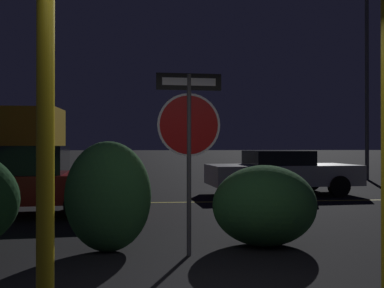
# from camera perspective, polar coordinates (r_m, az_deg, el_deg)

# --- Properties ---
(road_center_stripe) EXTENTS (42.51, 0.12, 0.01)m
(road_center_stripe) POSITION_cam_1_polar(r_m,az_deg,el_deg) (10.91, -2.58, -7.77)
(road_center_stripe) COLOR gold
(road_center_stripe) RESTS_ON ground_plane
(stop_sign) EXTENTS (0.86, 0.07, 2.39)m
(stop_sign) POSITION_cam_1_polar(r_m,az_deg,el_deg) (5.60, -0.41, 2.37)
(stop_sign) COLOR #4C4C51
(stop_sign) RESTS_ON ground_plane
(yellow_pole_left) EXTENTS (0.12, 0.12, 2.95)m
(yellow_pole_left) POSITION_cam_1_polar(r_m,az_deg,el_deg) (3.18, -18.96, 0.48)
(yellow_pole_left) COLOR yellow
(yellow_pole_left) RESTS_ON ground_plane
(hedge_bush_2) EXTENTS (1.16, 0.76, 1.50)m
(hedge_bush_2) POSITION_cam_1_polar(r_m,az_deg,el_deg) (5.94, -11.10, -6.87)
(hedge_bush_2) COLOR #285B2D
(hedge_bush_2) RESTS_ON ground_plane
(hedge_bush_3) EXTENTS (1.50, 1.20, 1.16)m
(hedge_bush_3) POSITION_cam_1_polar(r_m,az_deg,el_deg) (6.28, 9.64, -8.07)
(hedge_bush_3) COLOR #285B2D
(hedge_bush_3) RESTS_ON ground_plane
(passing_car_2) EXTENTS (4.91, 2.35, 1.43)m
(passing_car_2) POSITION_cam_1_polar(r_m,az_deg,el_deg) (9.60, -22.76, -4.55)
(passing_car_2) COLOR maroon
(passing_car_2) RESTS_ON ground_plane
(passing_car_3) EXTENTS (4.50, 2.25, 1.29)m
(passing_car_3) POSITION_cam_1_polar(r_m,az_deg,el_deg) (12.86, 11.78, -3.65)
(passing_car_3) COLOR silver
(passing_car_3) RESTS_ON ground_plane
(street_lamp) EXTENTS (0.54, 0.54, 8.25)m
(street_lamp) POSITION_cam_1_polar(r_m,az_deg,el_deg) (20.06, 22.28, 12.08)
(street_lamp) COLOR #4C4C51
(street_lamp) RESTS_ON ground_plane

